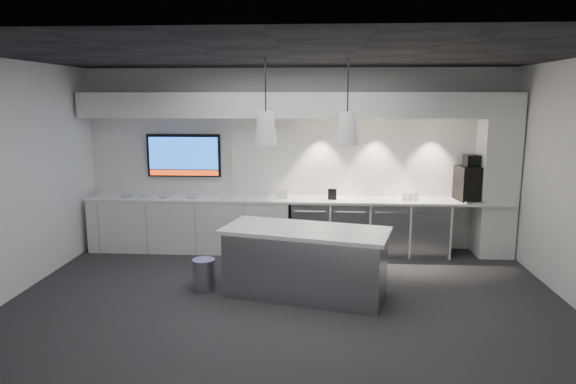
# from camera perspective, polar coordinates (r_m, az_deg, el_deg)

# --- Properties ---
(floor) EXTENTS (7.00, 7.00, 0.00)m
(floor) POSITION_cam_1_polar(r_m,az_deg,el_deg) (6.55, -0.15, -12.17)
(floor) COLOR #2A2A2C
(floor) RESTS_ON ground
(ceiling) EXTENTS (7.00, 7.00, 0.00)m
(ceiling) POSITION_cam_1_polar(r_m,az_deg,el_deg) (6.07, -0.16, 14.98)
(ceiling) COLOR black
(ceiling) RESTS_ON wall_back
(wall_back) EXTENTS (7.00, 0.00, 7.00)m
(wall_back) POSITION_cam_1_polar(r_m,az_deg,el_deg) (8.61, 0.95, 3.64)
(wall_back) COLOR white
(wall_back) RESTS_ON floor
(wall_front) EXTENTS (7.00, 0.00, 7.00)m
(wall_front) POSITION_cam_1_polar(r_m,az_deg,el_deg) (3.70, -2.72, -5.55)
(wall_front) COLOR white
(wall_front) RESTS_ON floor
(wall_left) EXTENTS (0.00, 7.00, 7.00)m
(wall_left) POSITION_cam_1_polar(r_m,az_deg,el_deg) (7.26, -28.91, 1.06)
(wall_left) COLOR white
(wall_left) RESTS_ON floor
(back_counter) EXTENTS (6.80, 0.65, 0.04)m
(back_counter) POSITION_cam_1_polar(r_m,az_deg,el_deg) (8.38, 0.83, -0.84)
(back_counter) COLOR white
(back_counter) RESTS_ON left_base_cabinets
(left_base_cabinets) EXTENTS (3.30, 0.63, 0.86)m
(left_base_cabinets) POSITION_cam_1_polar(r_m,az_deg,el_deg) (8.74, -10.73, -3.58)
(left_base_cabinets) COLOR white
(left_base_cabinets) RESTS_ON floor
(fridge_unit_a) EXTENTS (0.60, 0.61, 0.85)m
(fridge_unit_a) POSITION_cam_1_polar(r_m,az_deg,el_deg) (8.48, 2.51, -3.88)
(fridge_unit_a) COLOR #95979D
(fridge_unit_a) RESTS_ON floor
(fridge_unit_b) EXTENTS (0.60, 0.61, 0.85)m
(fridge_unit_b) POSITION_cam_1_polar(r_m,az_deg,el_deg) (8.49, 6.78, -3.92)
(fridge_unit_b) COLOR #95979D
(fridge_unit_b) RESTS_ON floor
(fridge_unit_c) EXTENTS (0.60, 0.61, 0.85)m
(fridge_unit_c) POSITION_cam_1_polar(r_m,az_deg,el_deg) (8.55, 11.01, -3.94)
(fridge_unit_c) COLOR #95979D
(fridge_unit_c) RESTS_ON floor
(fridge_unit_d) EXTENTS (0.60, 0.61, 0.85)m
(fridge_unit_d) POSITION_cam_1_polar(r_m,az_deg,el_deg) (8.65, 15.16, -3.94)
(fridge_unit_d) COLOR #95979D
(fridge_unit_d) RESTS_ON floor
(backsplash) EXTENTS (4.60, 0.03, 1.30)m
(backsplash) POSITION_cam_1_polar(r_m,az_deg,el_deg) (8.61, 8.96, 3.85)
(backsplash) COLOR white
(backsplash) RESTS_ON wall_back
(soffit) EXTENTS (6.90, 0.60, 0.40)m
(soffit) POSITION_cam_1_polar(r_m,az_deg,el_deg) (8.25, 0.87, 9.61)
(soffit) COLOR white
(soffit) RESTS_ON wall_back
(column) EXTENTS (0.55, 0.55, 2.60)m
(column) POSITION_cam_1_polar(r_m,az_deg,el_deg) (8.79, 22.19, 1.68)
(column) COLOR white
(column) RESTS_ON floor
(wall_tv) EXTENTS (1.25, 0.07, 0.72)m
(wall_tv) POSITION_cam_1_polar(r_m,az_deg,el_deg) (8.84, -11.49, 4.00)
(wall_tv) COLOR black
(wall_tv) RESTS_ON wall_back
(island) EXTENTS (2.24, 1.38, 0.88)m
(island) POSITION_cam_1_polar(r_m,az_deg,el_deg) (6.64, 1.95, -7.76)
(island) COLOR #95979D
(island) RESTS_ON floor
(bin) EXTENTS (0.30, 0.30, 0.42)m
(bin) POSITION_cam_1_polar(r_m,az_deg,el_deg) (6.98, -9.31, -9.03)
(bin) COLOR #95979D
(bin) RESTS_ON floor
(coffee_machine) EXTENTS (0.45, 0.61, 0.73)m
(coffee_machine) POSITION_cam_1_polar(r_m,az_deg,el_deg) (8.68, 19.60, 1.08)
(coffee_machine) COLOR black
(coffee_machine) RESTS_ON back_counter
(sign_black) EXTENTS (0.14, 0.03, 0.18)m
(sign_black) POSITION_cam_1_polar(r_m,az_deg,el_deg) (8.27, 4.94, -0.25)
(sign_black) COLOR black
(sign_black) RESTS_ON back_counter
(sign_white) EXTENTS (0.18, 0.03, 0.14)m
(sign_white) POSITION_cam_1_polar(r_m,az_deg,el_deg) (8.33, -0.66, -0.29)
(sign_white) COLOR white
(sign_white) RESTS_ON back_counter
(cup_cluster) EXTENTS (0.25, 0.16, 0.14)m
(cup_cluster) POSITION_cam_1_polar(r_m,az_deg,el_deg) (8.42, 13.38, -0.46)
(cup_cluster) COLOR white
(cup_cluster) RESTS_ON back_counter
(tray_a) EXTENTS (0.17, 0.17, 0.02)m
(tray_a) POSITION_cam_1_polar(r_m,az_deg,el_deg) (8.94, -17.40, -0.40)
(tray_a) COLOR #ACACAC
(tray_a) RESTS_ON back_counter
(tray_b) EXTENTS (0.20, 0.20, 0.02)m
(tray_b) POSITION_cam_1_polar(r_m,az_deg,el_deg) (8.84, -15.49, -0.42)
(tray_b) COLOR #ACACAC
(tray_b) RESTS_ON back_counter
(tray_c) EXTENTS (0.20, 0.20, 0.02)m
(tray_c) POSITION_cam_1_polar(r_m,az_deg,el_deg) (8.70, -13.48, -0.50)
(tray_c) COLOR #ACACAC
(tray_c) RESTS_ON back_counter
(tray_d) EXTENTS (0.18, 0.18, 0.02)m
(tray_d) POSITION_cam_1_polar(r_m,az_deg,el_deg) (8.59, -10.52, -0.53)
(tray_d) COLOR #ACACAC
(tray_d) RESTS_ON back_counter
(pendant_left) EXTENTS (0.28, 0.28, 1.10)m
(pendant_left) POSITION_cam_1_polar(r_m,az_deg,el_deg) (6.35, -2.47, 7.12)
(pendant_left) COLOR white
(pendant_left) RESTS_ON ceiling
(pendant_right) EXTENTS (0.28, 0.28, 1.10)m
(pendant_right) POSITION_cam_1_polar(r_m,az_deg,el_deg) (6.32, 6.59, 7.05)
(pendant_right) COLOR white
(pendant_right) RESTS_ON ceiling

